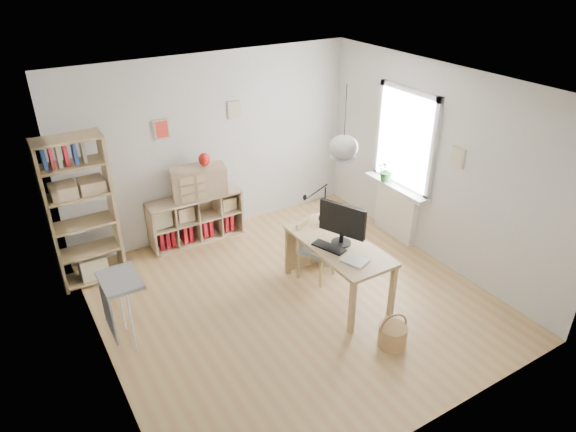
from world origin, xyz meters
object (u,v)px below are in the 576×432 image
cube_shelf (194,221)px  chair (313,245)px  desk (338,250)px  tall_bookshelf (80,207)px  storage_chest (332,243)px  monitor (342,222)px  drawer_chest (199,182)px

cube_shelf → chair: (0.99, -1.73, 0.17)m
desk → cube_shelf: 2.48m
tall_bookshelf → storage_chest: size_ratio=2.72×
tall_bookshelf → chair: size_ratio=2.41×
monitor → tall_bookshelf: bearing=119.0°
desk → cube_shelf: (-1.02, 2.23, -0.36)m
monitor → drawer_chest: bearing=89.0°
storage_chest → monitor: size_ratio=1.27×
monitor → drawer_chest: monitor is taller
monitor → cube_shelf: bearing=91.0°
monitor → drawer_chest: size_ratio=0.74×
tall_bookshelf → storage_chest: (3.09, -1.17, -0.89)m
desk → storage_chest: (0.50, 0.78, -0.46)m
desk → cube_shelf: bearing=114.6°
desk → monitor: 0.39m
desk → tall_bookshelf: size_ratio=0.75×
cube_shelf → drawer_chest: 0.66m
tall_bookshelf → storage_chest: 3.42m
tall_bookshelf → drawer_chest: tall_bookshelf is taller
storage_chest → drawer_chest: 2.13m
chair → storage_chest: (0.53, 0.28, -0.28)m
desk → tall_bookshelf: tall_bookshelf is taller
drawer_chest → chair: bearing=-50.3°
storage_chest → drawer_chest: drawer_chest is taller
tall_bookshelf → chair: bearing=-29.5°
desk → tall_bookshelf: (-2.59, 1.95, 0.43)m
desk → drawer_chest: 2.39m
tall_bookshelf → monitor: tall_bookshelf is taller
desk → cube_shelf: size_ratio=1.07×
cube_shelf → monitor: size_ratio=2.42×
chair → monitor: bearing=-108.6°
monitor → chair: bearing=72.4°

